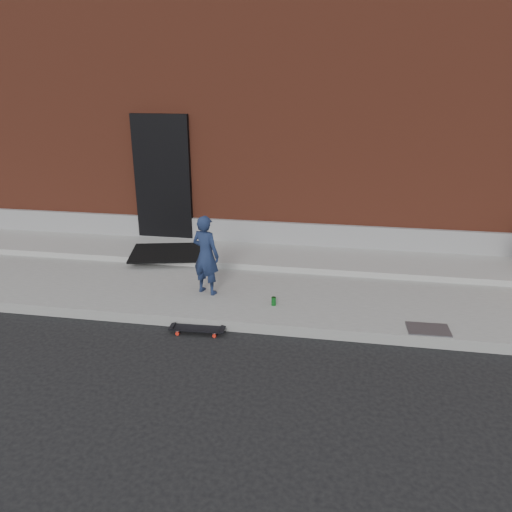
# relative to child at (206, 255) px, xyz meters

# --- Properties ---
(ground) EXTENTS (80.00, 80.00, 0.00)m
(ground) POSITION_rel_child_xyz_m (1.24, -0.84, -0.74)
(ground) COLOR black
(ground) RESTS_ON ground
(sidewalk) EXTENTS (20.00, 3.00, 0.15)m
(sidewalk) POSITION_rel_child_xyz_m (1.24, 0.66, -0.66)
(sidewalk) COLOR slate
(sidewalk) RESTS_ON ground
(apron) EXTENTS (20.00, 1.20, 0.10)m
(apron) POSITION_rel_child_xyz_m (1.24, 1.56, -0.54)
(apron) COLOR gray
(apron) RESTS_ON sidewalk
(building) EXTENTS (20.00, 8.10, 5.00)m
(building) POSITION_rel_child_xyz_m (1.24, 6.16, 1.76)
(building) COLOR maroon
(building) RESTS_ON ground
(child) EXTENTS (0.50, 0.41, 1.17)m
(child) POSITION_rel_child_xyz_m (0.00, 0.00, 0.00)
(child) COLOR #182443
(child) RESTS_ON sidewalk
(skateboard) EXTENTS (0.71, 0.21, 0.08)m
(skateboard) POSITION_rel_child_xyz_m (0.12, -0.96, -0.67)
(skateboard) COLOR red
(skateboard) RESTS_ON ground
(soda_can) EXTENTS (0.09, 0.09, 0.12)m
(soda_can) POSITION_rel_child_xyz_m (1.03, -0.26, -0.53)
(soda_can) COLOR #198029
(soda_can) RESTS_ON sidewalk
(doormat) EXTENTS (1.36, 1.19, 0.03)m
(doormat) POSITION_rel_child_xyz_m (-1.07, 1.24, -0.47)
(doormat) COLOR black
(doormat) RESTS_ON apron
(utility_plate) EXTENTS (0.53, 0.35, 0.02)m
(utility_plate) POSITION_rel_child_xyz_m (3.05, -0.64, -0.58)
(utility_plate) COLOR #525257
(utility_plate) RESTS_ON sidewalk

